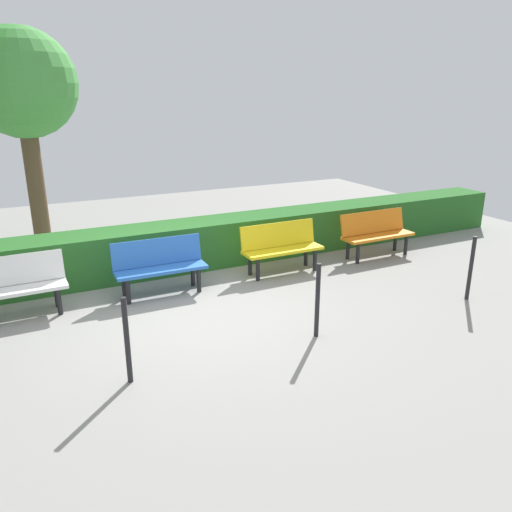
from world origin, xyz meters
name	(u,v)px	position (x,y,z in m)	size (l,w,h in m)	color
ground_plane	(191,313)	(0.00, 0.00, 0.00)	(17.57, 17.57, 0.00)	gray
bench_orange	(376,232)	(-4.08, -0.94, 0.48)	(1.47, 0.48, 0.86)	orange
bench_yellow	(281,246)	(-2.01, -0.96, 0.48)	(1.44, 0.46, 0.86)	yellow
bench_blue	(160,264)	(0.17, -0.94, 0.48)	(1.42, 0.48, 0.86)	blue
bench_white	(6,285)	(2.33, -1.01, 0.48)	(1.57, 0.49, 0.86)	white
hedge_row	(204,243)	(-0.95, -1.93, 0.41)	(13.57, 0.80, 0.82)	#266023
tree_near	(22,87)	(1.64, -3.96, 3.11)	(1.94, 1.94, 4.15)	brown
railing_post_near	(471,268)	(-3.96, 1.40, 0.50)	(0.06, 0.06, 1.00)	black
railing_post_mid	(317,301)	(-1.22, 1.40, 0.50)	(0.06, 0.06, 1.00)	black
railing_post_far	(127,341)	(1.20, 1.40, 0.50)	(0.06, 0.06, 1.00)	black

